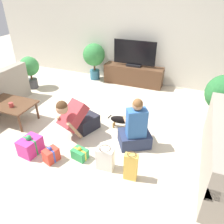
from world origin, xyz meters
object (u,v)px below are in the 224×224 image
potted_plant_corner_right (224,94)px  potted_plant_back_left (94,56)px  gift_box_c (51,155)px  gift_bag_a (105,159)px  gift_box_b (80,154)px  dog (122,120)px  person_sitting (135,130)px  tv (134,55)px  gift_bag_b (131,167)px  tv_console (133,75)px  person_kneeling (77,118)px  gift_box_a (30,146)px  mug (11,105)px  coffee_table (10,105)px  potted_plant_corner_left (30,69)px

potted_plant_corner_right → potted_plant_back_left: bearing=158.8°
potted_plant_back_left → gift_box_c: size_ratio=3.66×
gift_bag_a → gift_box_c: bearing=-169.2°
potted_plant_back_left → gift_box_b: size_ratio=3.72×
dog → gift_bag_a: (0.11, -1.10, 0.00)m
potted_plant_back_left → person_sitting: potted_plant_back_left is taller
gift_box_c → tv: bearing=84.8°
gift_bag_b → person_sitting: bearing=102.0°
tv_console → gift_box_b: tv_console is taller
tv_console → gift_box_c: 3.41m
person_kneeling → gift_box_a: (-0.48, -0.74, -0.22)m
person_kneeling → mug: size_ratio=7.03×
tv_console → dog: bearing=-78.5°
coffee_table → gift_box_c: bearing=-26.1°
mug → potted_plant_back_left: bearing=81.2°
tv_console → gift_bag_b: 3.41m
potted_plant_corner_left → person_kneeling: bearing=-32.8°
tv_console → mug: (-1.57, -2.80, 0.19)m
gift_bag_a → mug: 2.18m
person_kneeling → gift_bag_b: bearing=-7.3°
potted_plant_corner_right → gift_box_c: size_ratio=3.72×
potted_plant_back_left → dog: potted_plant_back_left is taller
person_sitting → gift_bag_a: 0.75m
gift_box_a → potted_plant_corner_left: bearing=128.3°
person_sitting → dog: size_ratio=1.68×
coffee_table → person_kneeling: size_ratio=1.13×
coffee_table → gift_box_a: (0.99, -0.66, -0.22)m
coffee_table → dog: (2.15, 0.57, -0.18)m
gift_bag_b → tv: bearing=106.4°
tv_console → gift_bag_a: bearing=-80.4°
tv_console → mug: tv_console is taller
tv → mug: (-1.57, -2.80, -0.36)m
gift_bag_a → mug: size_ratio=3.27×
potted_plant_back_left → person_kneeling: size_ratio=1.21×
tv_console → potted_plant_back_left: bearing=-177.5°
dog → gift_bag_a: bearing=-179.1°
potted_plant_corner_left → potted_plant_corner_right: size_ratio=0.81×
tv → gift_box_c: bearing=-95.2°
potted_plant_corner_right → gift_bag_a: size_ratio=2.64×
tv → potted_plant_back_left: bearing=-177.5°
gift_box_a → tv: bearing=77.7°
coffee_table → gift_box_b: (1.80, -0.48, -0.28)m
coffee_table → gift_bag_b: bearing=-12.1°
person_kneeling → person_sitting: bearing=25.7°
potted_plant_corner_right → gift_bag_b: potted_plant_corner_right is taller
person_kneeling → dog: size_ratio=1.53×
coffee_table → gift_bag_b: (2.68, -0.58, -0.14)m
dog → mug: (-2.01, -0.68, 0.27)m
potted_plant_back_left → mug: size_ratio=8.48×
potted_plant_corner_right → dog: (-1.69, -0.80, -0.49)m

